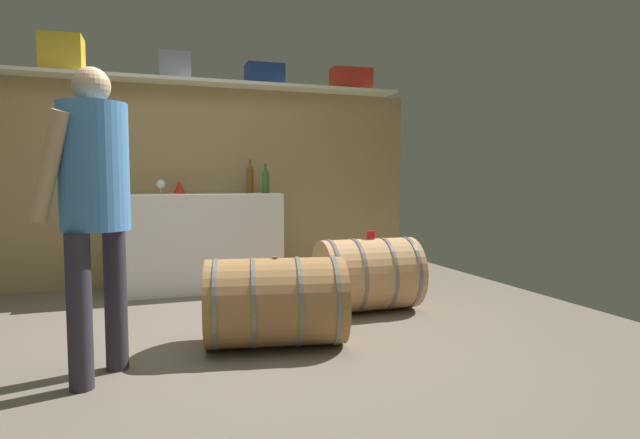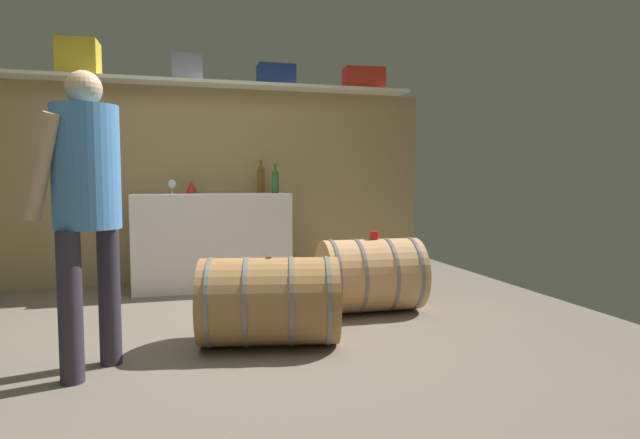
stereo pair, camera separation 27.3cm
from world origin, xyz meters
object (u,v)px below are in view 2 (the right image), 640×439
Objects in this scene: red_funnel at (191,187)px; wine_bottle_amber at (261,179)px; wine_barrel_near at (370,275)px; tasting_cup at (374,235)px; toolcase_navy at (276,76)px; toolcase_grey at (187,68)px; wine_barrel_far at (269,301)px; wine_glass at (172,184)px; work_cabinet at (212,240)px; toolcase_red at (364,79)px; winemaker_pouring at (86,190)px; toolcase_yellow at (79,58)px; wine_bottle_green at (275,181)px.

wine_bottle_amber is at bearing -3.35° from red_funnel.
wine_barrel_near is 0.32m from tasting_cup.
toolcase_navy is 1.07m from wine_bottle_amber.
toolcase_navy is 2.21m from tasting_cup.
wine_barrel_far is (0.43, -2.16, -1.86)m from toolcase_grey.
tasting_cup is at bearing -39.59° from wine_glass.
work_cabinet is (-0.69, -0.22, -1.66)m from toolcase_navy.
work_cabinet is at bearing -167.67° from toolcase_red.
toolcase_navy is at bearing 1.38° from red_funnel.
work_cabinet is at bearing 13.21° from winemaker_pouring.
tasting_cup reaches higher than wine_barrel_near.
toolcase_grey is 1.18m from wine_glass.
wine_glass is at bearing -176.34° from work_cabinet.
wine_barrel_near is (2.34, -1.53, -1.89)m from toolcase_yellow.
wine_barrel_near is (1.36, -1.53, -1.85)m from toolcase_grey.
toolcase_grey reaches higher than winemaker_pouring.
toolcase_navy reaches higher than work_cabinet.
wine_bottle_green is 0.85m from red_funnel.
tasting_cup is at bearing -65.40° from wine_bottle_amber.
toolcase_red is 0.30× the size of work_cabinet.
toolcase_red is at bearing 2.92° from toolcase_yellow.
winemaker_pouring is (-1.98, -0.85, 0.38)m from tasting_cup.
wine_bottle_green is 0.87× the size of wine_bottle_amber.
toolcase_navy is at bearing 108.04° from tasting_cup.
toolcase_grey is 1.30m from wine_bottle_amber.
toolcase_navy is 5.18× the size of tasting_cup.
toolcase_yellow is at bearing -175.46° from toolcase_red.
wine_bottle_amber is at bearing -4.72° from toolcase_grey.
wine_glass is at bearing -129.21° from red_funnel.
toolcase_navy is 1.81m from work_cabinet.
wine_glass is 0.14× the size of wine_barrel_far.
red_funnel is at bearing 131.87° from work_cabinet.
toolcase_grey is 2.71m from winemaker_pouring.
toolcase_yellow is at bearing 42.71° from winemaker_pouring.
wine_barrel_far is (-0.28, -2.10, -0.78)m from wine_bottle_amber.
wine_barrel_near is at bearing -66.11° from wine_bottle_green.
wine_barrel_far is 1.19m from tasting_cup.
winemaker_pouring is (-1.94, -0.85, 0.71)m from wine_barrel_near.
toolcase_grey is 0.99× the size of wine_bottle_green.
wine_bottle_amber is 0.90m from wine_glass.
wine_bottle_amber is (-1.13, -0.06, -1.07)m from toolcase_red.
wine_barrel_near is (0.47, -1.53, -1.83)m from toolcase_navy.
wine_barrel_far is (0.41, -2.14, -0.70)m from red_funnel.
winemaker_pouring is at bearing -104.42° from red_funnel.
wine_barrel_far is at bearing -72.63° from wine_glass.
toolcase_red is at bearing 73.46° from wine_barrel_near.
wine_bottle_amber is 2.67m from winemaker_pouring.
toolcase_red reaches higher than work_cabinet.
toolcase_red is 5.96× the size of tasting_cup.
toolcase_red is at bearing 0.34° from toolcase_navy.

